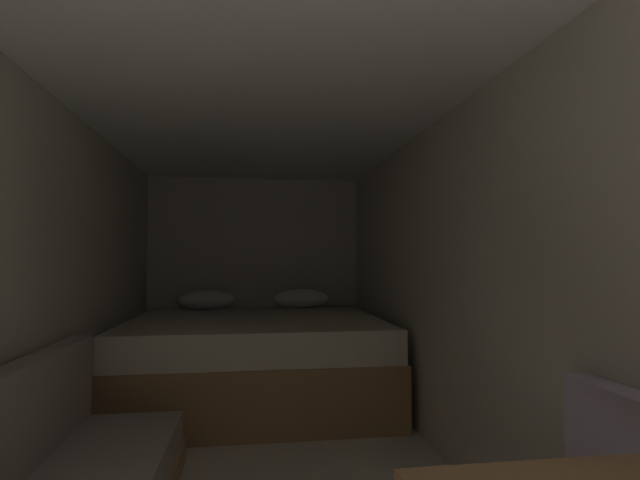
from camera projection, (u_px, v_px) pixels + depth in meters
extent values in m
cube|color=beige|center=(255.00, 275.00, 5.30)|extent=(2.39, 0.05, 2.15)
cube|color=beige|center=(30.00, 292.00, 2.44)|extent=(0.05, 5.39, 2.15)
cube|color=beige|center=(463.00, 288.00, 2.78)|extent=(0.05, 5.39, 2.15)
cube|color=white|center=(262.00, 91.00, 2.66)|extent=(2.39, 5.39, 0.05)
cube|color=#9E7247|center=(256.00, 374.00, 4.22)|extent=(2.17, 1.97, 0.48)
cube|color=beige|center=(256.00, 332.00, 4.23)|extent=(2.13, 1.93, 0.25)
ellipsoid|color=white|center=(207.00, 300.00, 4.94)|extent=(0.58, 0.32, 0.20)
ellipsoid|color=white|center=(301.00, 298.00, 5.08)|extent=(0.58, 0.32, 0.20)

